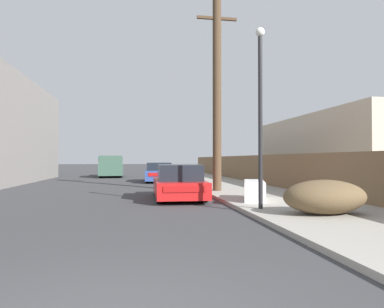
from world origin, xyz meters
name	(u,v)px	position (x,y,z in m)	size (l,w,h in m)	color
sidewalk_curb	(202,178)	(5.30, 23.50, 0.06)	(4.20, 63.00, 0.12)	#9E998E
discarded_fridge	(254,190)	(4.21, 8.22, 0.45)	(1.17, 1.91, 0.68)	white
parked_sports_car_red	(179,183)	(1.85, 10.01, 0.59)	(1.87, 4.25, 1.30)	red
car_parked_mid	(158,173)	(1.71, 20.01, 0.61)	(1.89, 4.16, 1.28)	#2D478C
pickup_truck	(111,166)	(-1.89, 27.09, 0.90)	(2.21, 5.64, 1.80)	#385647
utility_pole	(217,93)	(3.79, 11.88, 4.45)	(1.80, 0.38, 8.52)	#4C3826
street_lamp	(260,104)	(3.71, 6.27, 3.05)	(0.26, 0.26, 5.09)	#232326
brush_pile	(325,197)	(4.96, 5.09, 0.55)	(2.15, 1.39, 0.86)	brown
wooden_fence	(252,169)	(7.25, 17.27, 0.93)	(0.08, 37.02, 1.62)	brown
building_right_house	(345,150)	(12.85, 16.25, 2.05)	(6.00, 12.87, 4.09)	beige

